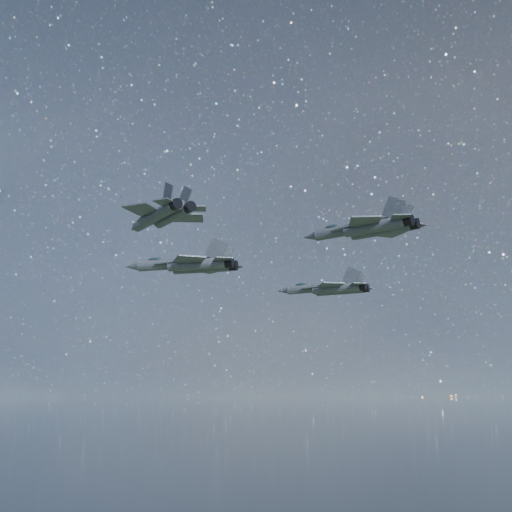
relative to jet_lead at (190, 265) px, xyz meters
The scene contains 4 objects.
jet_lead is the anchor object (origin of this frame).
jet_left 22.68m from the jet_lead, 36.94° to the left, with size 16.09×11.22×4.05m.
jet_right 23.85m from the jet_lead, 60.84° to the right, with size 15.16×9.98×3.89m.
jet_slot 34.92m from the jet_lead, 16.70° to the right, with size 15.16×10.67×3.83m.
Camera 1 is at (42.44, -65.94, 129.67)m, focal length 42.00 mm.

